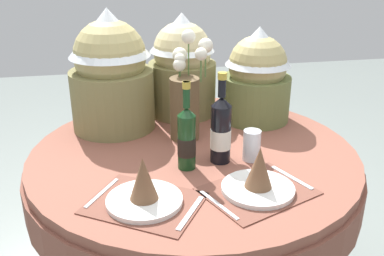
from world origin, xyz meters
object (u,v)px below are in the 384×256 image
object	(u,v)px
place_setting_left	(144,191)
wine_bottle_left	(187,138)
dining_table	(193,177)
place_setting_right	(258,179)
gift_tub_back_left	(111,67)
tumbler_near_left	(252,145)
gift_tub_back_right	(257,72)
gift_tub_back_centre	(182,62)
wine_bottle_centre	(221,129)
flower_vase	(185,96)

from	to	relation	value
place_setting_left	wine_bottle_left	size ratio (longest dim) A/B	1.31
dining_table	place_setting_left	bearing A→B (deg)	-122.42
place_setting_right	gift_tub_back_left	xyz separation A→B (m)	(-0.45, 0.65, 0.22)
tumbler_near_left	gift_tub_back_right	xyz separation A→B (m)	(0.15, 0.40, 0.16)
gift_tub_back_centre	gift_tub_back_right	size ratio (longest dim) A/B	1.11
tumbler_near_left	gift_tub_back_left	bearing A→B (deg)	139.56
place_setting_right	tumbler_near_left	bearing A→B (deg)	77.55
wine_bottle_left	place_setting_right	bearing A→B (deg)	-46.54
place_setting_left	gift_tub_back_left	world-z (taller)	gift_tub_back_left
place_setting_left	gift_tub_back_right	size ratio (longest dim) A/B	1.00
dining_table	wine_bottle_centre	bearing A→B (deg)	-54.72
flower_vase	dining_table	bearing A→B (deg)	-86.06
gift_tub_back_centre	gift_tub_back_right	world-z (taller)	gift_tub_back_centre
wine_bottle_left	gift_tub_back_left	bearing A→B (deg)	119.25
wine_bottle_left	gift_tub_back_left	xyz separation A→B (m)	(-0.25, 0.44, 0.15)
dining_table	wine_bottle_centre	size ratio (longest dim) A/B	3.82
place_setting_left	tumbler_near_left	bearing A→B (deg)	28.69
tumbler_near_left	wine_bottle_left	bearing A→B (deg)	-175.99
dining_table	place_setting_left	world-z (taller)	place_setting_left
gift_tub_back_left	gift_tub_back_centre	xyz separation A→B (m)	(0.33, 0.12, -0.02)
dining_table	wine_bottle_left	world-z (taller)	wine_bottle_left
flower_vase	tumbler_near_left	size ratio (longest dim) A/B	3.79
place_setting_right	wine_bottle_left	xyz separation A→B (m)	(-0.20, 0.21, 0.07)
dining_table	gift_tub_back_centre	world-z (taller)	gift_tub_back_centre
place_setting_left	wine_bottle_centre	distance (m)	0.40
dining_table	wine_bottle_left	bearing A→B (deg)	-110.35
place_setting_right	tumbler_near_left	world-z (taller)	place_setting_right
place_setting_left	place_setting_right	world-z (taller)	same
dining_table	gift_tub_back_left	xyz separation A→B (m)	(-0.30, 0.30, 0.39)
dining_table	tumbler_near_left	xyz separation A→B (m)	(0.20, -0.12, 0.18)
dining_table	wine_bottle_centre	distance (m)	0.29
tumbler_near_left	wine_bottle_centre	bearing A→B (deg)	175.13
place_setting_left	gift_tub_back_right	distance (m)	0.86
flower_vase	wine_bottle_centre	size ratio (longest dim) A/B	1.30
wine_bottle_centre	gift_tub_back_centre	bearing A→B (deg)	95.62
flower_vase	place_setting_left	bearing A→B (deg)	-114.07
dining_table	tumbler_near_left	bearing A→B (deg)	-31.85
wine_bottle_centre	tumbler_near_left	bearing A→B (deg)	-4.87
wine_bottle_centre	gift_tub_back_left	world-z (taller)	gift_tub_back_left
flower_vase	place_setting_right	bearing A→B (deg)	-71.97
flower_vase	tumbler_near_left	world-z (taller)	flower_vase
place_setting_right	tumbler_near_left	distance (m)	0.23
flower_vase	tumbler_near_left	xyz separation A→B (m)	(0.21, -0.25, -0.12)
place_setting_left	wine_bottle_centre	size ratio (longest dim) A/B	1.25
place_setting_left	gift_tub_back_right	bearing A→B (deg)	47.88
wine_bottle_left	flower_vase	bearing A→B (deg)	80.91
place_setting_right	gift_tub_back_centre	world-z (taller)	gift_tub_back_centre
gift_tub_back_left	place_setting_right	bearing A→B (deg)	-55.58
place_setting_left	wine_bottle_centre	xyz separation A→B (m)	(0.30, 0.24, 0.08)
gift_tub_back_left	tumbler_near_left	bearing A→B (deg)	-40.44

